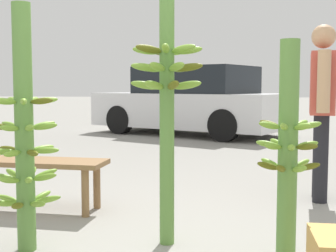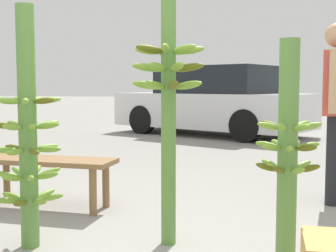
% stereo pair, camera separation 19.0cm
% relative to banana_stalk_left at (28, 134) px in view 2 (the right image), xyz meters
% --- Properties ---
extents(banana_stalk_left, '(0.43, 0.43, 1.53)m').
position_rel_banana_stalk_left_xyz_m(banana_stalk_left, '(0.00, 0.00, 0.00)').
color(banana_stalk_left, '#5B8C3D').
rests_on(banana_stalk_left, ground_plane).
extents(banana_stalk_center, '(0.47, 0.47, 1.62)m').
position_rel_banana_stalk_left_xyz_m(banana_stalk_center, '(0.85, 0.25, 0.22)').
color(banana_stalk_center, '#5B8C3D').
rests_on(banana_stalk_center, ground_plane).
extents(banana_stalk_right, '(0.37, 0.37, 1.29)m').
position_rel_banana_stalk_left_xyz_m(banana_stalk_right, '(1.58, 0.04, -0.07)').
color(banana_stalk_right, '#5B8C3D').
rests_on(banana_stalk_right, ground_plane).
extents(vendor_person, '(0.26, 0.69, 1.56)m').
position_rel_banana_stalk_left_xyz_m(vendor_person, '(2.03, 1.62, 0.20)').
color(vendor_person, black).
rests_on(vendor_person, ground_plane).
extents(market_bench, '(1.18, 0.42, 0.42)m').
position_rel_banana_stalk_left_xyz_m(market_bench, '(-0.35, 0.92, -0.37)').
color(market_bench, olive).
rests_on(market_bench, ground_plane).
extents(parked_car, '(4.40, 3.36, 1.42)m').
position_rel_banana_stalk_left_xyz_m(parked_car, '(0.31, 7.13, -0.04)').
color(parked_car, silver).
rests_on(parked_car, ground_plane).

